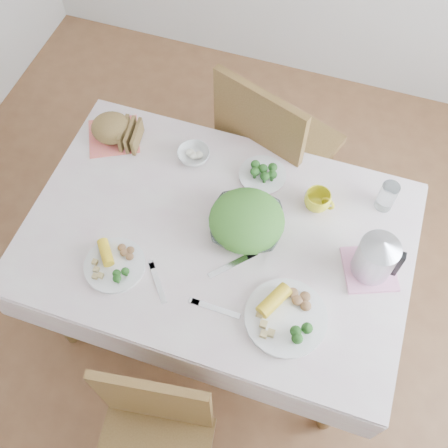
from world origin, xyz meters
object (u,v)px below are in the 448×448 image
(yellow_mug, at_px, (317,201))
(electric_kettle, at_px, (377,255))
(dining_table, at_px, (218,276))
(dinner_plate_left, at_px, (115,265))
(chair_far, at_px, (279,151))
(dinner_plate_right, at_px, (286,318))
(salad_bowl, at_px, (246,224))

(yellow_mug, bearing_deg, electric_kettle, -39.79)
(dining_table, height_order, dinner_plate_left, dinner_plate_left)
(yellow_mug, distance_m, electric_kettle, 0.34)
(chair_far, distance_m, dinner_plate_right, 1.04)
(dining_table, distance_m, yellow_mug, 0.60)
(chair_far, height_order, dinner_plate_left, chair_far)
(dinner_plate_right, bearing_deg, yellow_mug, 90.91)
(dining_table, distance_m, dinner_plate_right, 0.58)
(dinner_plate_right, distance_m, yellow_mug, 0.50)
(dining_table, relative_size, chair_far, 1.33)
(chair_far, bearing_deg, yellow_mug, 138.64)
(dining_table, xyz_separation_m, electric_kettle, (0.59, 0.04, 0.51))
(dinner_plate_right, relative_size, yellow_mug, 2.78)
(dining_table, xyz_separation_m, chair_far, (0.08, 0.71, 0.09))
(salad_bowl, bearing_deg, yellow_mug, 38.65)
(salad_bowl, bearing_deg, dinner_plate_left, -143.19)
(dining_table, distance_m, dinner_plate_left, 0.57)
(dining_table, xyz_separation_m, dinner_plate_left, (-0.32, -0.25, 0.40))
(dinner_plate_left, xyz_separation_m, electric_kettle, (0.91, 0.29, 0.11))
(chair_far, height_order, dinner_plate_right, chair_far)
(chair_far, distance_m, yellow_mug, 0.62)
(chair_far, xyz_separation_m, dinner_plate_left, (-0.40, -0.96, 0.31))
(salad_bowl, bearing_deg, chair_far, 91.39)
(salad_bowl, distance_m, dinner_plate_right, 0.40)
(electric_kettle, bearing_deg, dinner_plate_right, -126.29)
(electric_kettle, bearing_deg, salad_bowl, -178.34)
(chair_far, bearing_deg, electric_kettle, 146.97)
(salad_bowl, xyz_separation_m, yellow_mug, (0.24, 0.19, 0.01))
(dinner_plate_left, distance_m, electric_kettle, 0.96)
(salad_bowl, bearing_deg, dining_table, -148.81)
(dining_table, bearing_deg, dinner_plate_right, -36.32)
(chair_far, distance_m, salad_bowl, 0.73)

